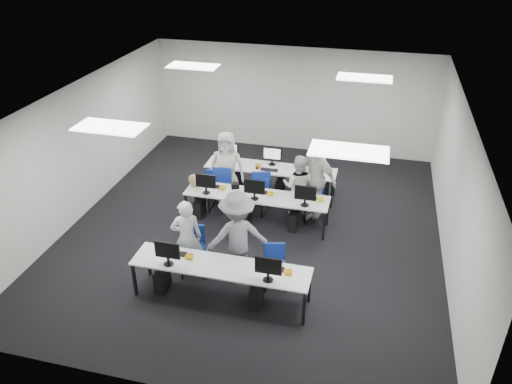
% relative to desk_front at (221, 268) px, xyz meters
% --- Properties ---
extents(room, '(9.00, 9.02, 3.00)m').
position_rel_desk_front_xyz_m(room, '(0.00, 2.40, 0.82)').
color(room, black).
rests_on(room, ground).
extents(ceiling_panels, '(5.20, 4.60, 0.02)m').
position_rel_desk_front_xyz_m(ceiling_panels, '(0.00, 2.40, 2.30)').
color(ceiling_panels, white).
rests_on(ceiling_panels, room).
extents(desk_front, '(3.20, 0.70, 0.73)m').
position_rel_desk_front_xyz_m(desk_front, '(0.00, 0.00, 0.00)').
color(desk_front, silver).
rests_on(desk_front, ground).
extents(desk_mid, '(3.20, 0.70, 0.73)m').
position_rel_desk_front_xyz_m(desk_mid, '(0.00, 2.60, 0.00)').
color(desk_mid, silver).
rests_on(desk_mid, ground).
extents(desk_back, '(3.20, 0.70, 0.73)m').
position_rel_desk_front_xyz_m(desk_back, '(0.00, 4.00, 0.00)').
color(desk_back, silver).
rests_on(desk_back, ground).
extents(equipment_front, '(2.51, 0.41, 1.19)m').
position_rel_desk_front_xyz_m(equipment_front, '(-0.19, -0.02, -0.32)').
color(equipment_front, '#0C3A9D').
rests_on(equipment_front, desk_front).
extents(equipment_mid, '(2.91, 0.41, 1.19)m').
position_rel_desk_front_xyz_m(equipment_mid, '(-0.19, 2.58, -0.32)').
color(equipment_mid, white).
rests_on(equipment_mid, desk_mid).
extents(equipment_back, '(2.91, 0.41, 1.19)m').
position_rel_desk_front_xyz_m(equipment_back, '(0.19, 4.02, -0.32)').
color(equipment_back, white).
rests_on(equipment_back, desk_back).
extents(chair_0, '(0.58, 0.61, 0.94)m').
position_rel_desk_front_xyz_m(chair_0, '(-0.76, 0.62, -0.38)').
color(chair_0, navy).
rests_on(chair_0, ground).
extents(chair_1, '(0.51, 0.54, 0.83)m').
position_rel_desk_front_xyz_m(chair_1, '(0.85, 0.60, -0.42)').
color(chair_1, navy).
rests_on(chair_1, ground).
extents(chair_2, '(0.49, 0.53, 0.96)m').
position_rel_desk_front_xyz_m(chair_2, '(-0.99, 3.05, -0.38)').
color(chair_2, navy).
rests_on(chair_2, ground).
extents(chair_3, '(0.48, 0.51, 0.82)m').
position_rel_desk_front_xyz_m(chair_3, '(-0.07, 3.11, -0.42)').
color(chair_3, navy).
rests_on(chair_3, ground).
extents(chair_4, '(0.59, 0.62, 0.98)m').
position_rel_desk_front_xyz_m(chair_4, '(1.22, 3.11, -0.37)').
color(chair_4, navy).
rests_on(chair_4, ground).
extents(chair_5, '(0.48, 0.51, 0.83)m').
position_rel_desk_front_xyz_m(chair_5, '(-1.27, 3.51, -0.42)').
color(chair_5, navy).
rests_on(chair_5, ground).
extents(chair_6, '(0.58, 0.61, 0.95)m').
position_rel_desk_front_xyz_m(chair_6, '(-0.12, 3.49, -0.38)').
color(chair_6, navy).
rests_on(chair_6, ground).
extents(chair_7, '(0.49, 0.52, 0.82)m').
position_rel_desk_front_xyz_m(chair_7, '(0.95, 3.53, -0.42)').
color(chair_7, navy).
rests_on(chair_7, ground).
extents(handbag, '(0.41, 0.33, 0.29)m').
position_rel_desk_front_xyz_m(handbag, '(-1.45, 2.66, 0.19)').
color(handbag, '#9F8A52').
rests_on(handbag, desk_mid).
extents(student_0, '(0.68, 0.58, 1.59)m').
position_rel_desk_front_xyz_m(student_0, '(-0.84, 0.58, 0.12)').
color(student_0, silver).
rests_on(student_0, ground).
extents(student_1, '(0.77, 0.62, 1.51)m').
position_rel_desk_front_xyz_m(student_1, '(0.83, 3.18, 0.07)').
color(student_1, silver).
rests_on(student_1, ground).
extents(student_2, '(0.91, 0.65, 1.75)m').
position_rel_desk_front_xyz_m(student_2, '(-0.95, 3.51, 0.19)').
color(student_2, silver).
rests_on(student_2, ground).
extents(student_3, '(1.16, 0.83, 1.83)m').
position_rel_desk_front_xyz_m(student_3, '(1.17, 3.32, 0.23)').
color(student_3, silver).
rests_on(student_3, ground).
extents(photographer, '(1.35, 1.10, 1.82)m').
position_rel_desk_front_xyz_m(photographer, '(0.11, 0.70, 0.23)').
color(photographer, gray).
rests_on(photographer, ground).
extents(dslr_camera, '(0.20, 0.22, 0.10)m').
position_rel_desk_front_xyz_m(dslr_camera, '(0.04, 0.86, 1.20)').
color(dslr_camera, black).
rests_on(dslr_camera, photographer).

